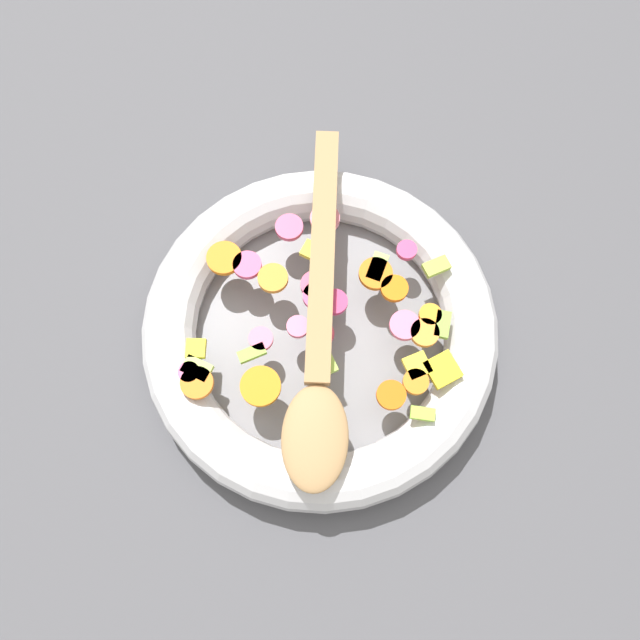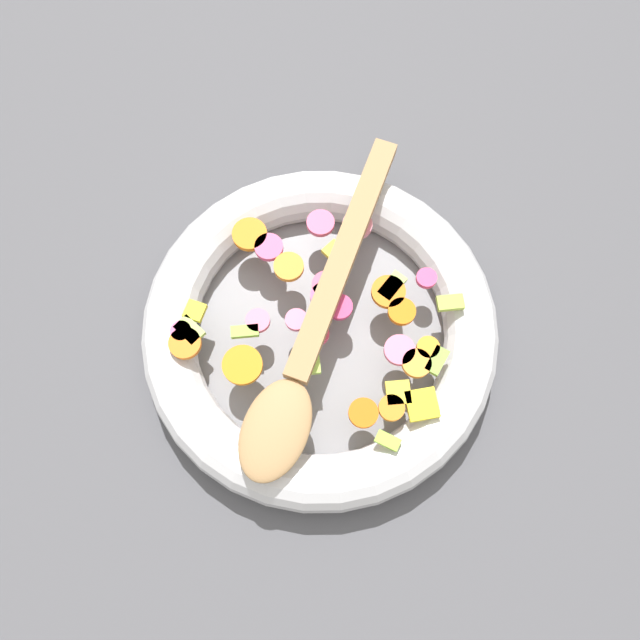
# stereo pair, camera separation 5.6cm
# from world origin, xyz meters

# --- Properties ---
(ground_plane) EXTENTS (4.00, 4.00, 0.00)m
(ground_plane) POSITION_xyz_m (0.00, 0.00, 0.00)
(ground_plane) COLOR #4C4C51
(skillet) EXTENTS (0.33, 0.33, 0.05)m
(skillet) POSITION_xyz_m (0.00, 0.00, 0.02)
(skillet) COLOR slate
(skillet) RESTS_ON ground_plane
(chopped_vegetables) EXTENTS (0.24, 0.26, 0.01)m
(chopped_vegetables) POSITION_xyz_m (0.00, -0.00, 0.05)
(chopped_vegetables) COLOR orange
(chopped_vegetables) RESTS_ON skillet
(wooden_spoon) EXTENTS (0.33, 0.15, 0.01)m
(wooden_spoon) POSITION_xyz_m (-0.02, -0.01, 0.06)
(wooden_spoon) COLOR #A87F51
(wooden_spoon) RESTS_ON chopped_vegetables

